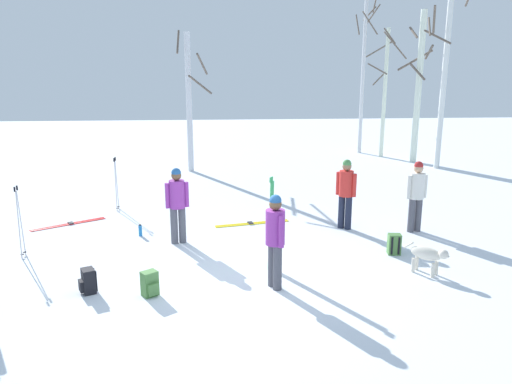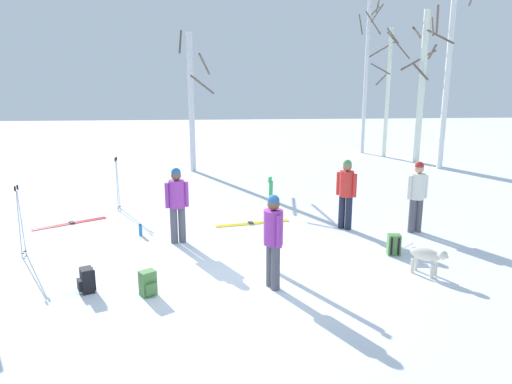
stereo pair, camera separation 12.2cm
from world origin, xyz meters
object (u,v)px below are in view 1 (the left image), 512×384
(ski_poles_0, at_px, (19,220))
(birch_tree_5, at_px, (445,67))
(water_bottle_0, at_px, (140,230))
(person_3, at_px, (417,192))
(backpack_1, at_px, (394,244))
(birch_tree_3, at_px, (385,89))
(backpack_2, at_px, (150,284))
(ski_pair_planted_0, at_px, (271,223))
(ski_poles_1, at_px, (116,182))
(person_1, at_px, (177,201))
(person_0, at_px, (275,235))
(dog, at_px, (428,255))
(backpack_0, at_px, (88,281))
(birch_tree_4, at_px, (419,84))
(ski_pair_lying_1, at_px, (69,224))
(person_2, at_px, (346,190))
(ski_pair_lying_0, at_px, (252,223))
(birch_tree_2, at_px, (364,65))
(birch_tree_1, at_px, (190,101))

(ski_poles_0, relative_size, birch_tree_5, 0.20)
(water_bottle_0, bearing_deg, person_3, -1.61)
(backpack_1, bearing_deg, birch_tree_3, 72.95)
(backpack_1, xyz_separation_m, backpack_2, (-4.88, -1.60, 0.00))
(ski_pair_planted_0, relative_size, ski_poles_1, 1.24)
(person_1, distance_m, backpack_1, 4.76)
(person_0, height_order, backpack_1, person_0)
(ski_poles_0, distance_m, ski_poles_1, 3.67)
(ski_poles_0, bearing_deg, water_bottle_0, 26.92)
(person_0, bearing_deg, dog, 6.95)
(person_1, relative_size, backpack_0, 3.90)
(birch_tree_3, height_order, birch_tree_4, birch_tree_4)
(ski_pair_lying_1, relative_size, birch_tree_5, 0.22)
(person_2, bearing_deg, backpack_1, -71.38)
(person_2, bearing_deg, backpack_0, -149.21)
(person_2, xyz_separation_m, ski_pair_lying_0, (-2.23, 0.55, -0.97))
(ski_poles_1, height_order, birch_tree_5, birch_tree_5)
(dog, bearing_deg, person_3, 73.36)
(ski_pair_lying_0, bearing_deg, ski_pair_lying_1, 176.07)
(person_2, xyz_separation_m, backpack_0, (-5.37, -3.20, -0.77))
(birch_tree_3, bearing_deg, birch_tree_5, -64.75)
(ski_pair_planted_0, relative_size, birch_tree_5, 0.25)
(ski_pair_lying_1, height_order, birch_tree_4, birch_tree_4)
(ski_pair_lying_0, distance_m, ski_poles_1, 4.02)
(birch_tree_2, height_order, birch_tree_3, birch_tree_2)
(water_bottle_0, bearing_deg, person_1, -30.55)
(dog, xyz_separation_m, birch_tree_1, (-4.91, 10.26, 2.28))
(ski_pair_planted_0, bearing_deg, ski_poles_1, 130.49)
(person_1, xyz_separation_m, water_bottle_0, (-0.93, 0.55, -0.85))
(birch_tree_5, bearing_deg, dog, -114.95)
(birch_tree_4, bearing_deg, ski_pair_lying_0, -132.39)
(ski_poles_0, distance_m, backpack_0, 2.65)
(ski_pair_lying_0, relative_size, water_bottle_0, 6.73)
(person_1, height_order, ski_pair_planted_0, ski_pair_planted_0)
(ski_pair_lying_1, relative_size, backpack_2, 3.75)
(person_1, xyz_separation_m, birch_tree_3, (8.20, 10.76, 1.96))
(birch_tree_3, bearing_deg, person_2, -112.86)
(person_1, relative_size, birch_tree_4, 0.28)
(ski_poles_1, distance_m, birch_tree_5, 12.87)
(ski_pair_lying_1, distance_m, water_bottle_0, 2.20)
(backpack_2, bearing_deg, ski_pair_planted_0, 25.92)
(birch_tree_5, bearing_deg, person_3, -117.50)
(person_3, distance_m, birch_tree_2, 12.04)
(backpack_1, relative_size, birch_tree_5, 0.06)
(backpack_1, height_order, birch_tree_5, birch_tree_5)
(person_1, distance_m, birch_tree_4, 13.29)
(backpack_1, bearing_deg, person_0, -151.82)
(person_2, bearing_deg, birch_tree_3, 67.14)
(person_1, relative_size, backpack_1, 3.90)
(person_3, distance_m, ski_poles_0, 8.81)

